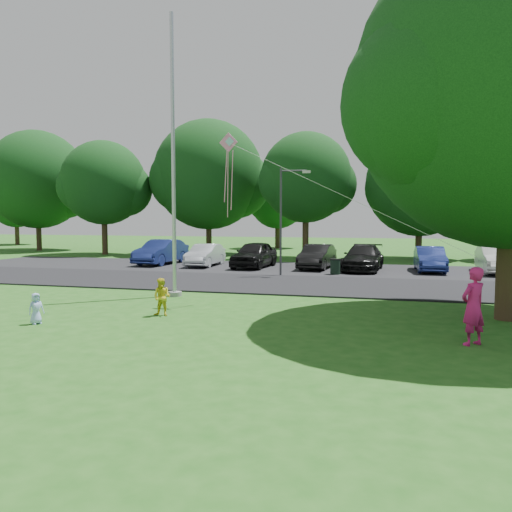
% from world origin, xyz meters
% --- Properties ---
extents(ground, '(120.00, 120.00, 0.00)m').
position_xyz_m(ground, '(0.00, 0.00, 0.00)').
color(ground, '#1F5616').
rests_on(ground, ground).
extents(park_road, '(60.00, 6.00, 0.06)m').
position_xyz_m(park_road, '(0.00, 9.00, 0.03)').
color(park_road, black).
rests_on(park_road, ground).
extents(parking_strip, '(42.00, 7.00, 0.06)m').
position_xyz_m(parking_strip, '(0.00, 15.50, 0.03)').
color(parking_strip, black).
rests_on(parking_strip, ground).
extents(flagpole, '(0.50, 0.50, 10.00)m').
position_xyz_m(flagpole, '(-3.50, 5.00, 4.17)').
color(flagpole, '#B7BABF').
rests_on(flagpole, ground).
extents(street_lamp, '(1.46, 0.35, 5.22)m').
position_xyz_m(street_lamp, '(-0.85, 12.03, 3.13)').
color(street_lamp, '#3F3F44').
rests_on(street_lamp, ground).
extents(trash_can, '(0.52, 0.52, 0.82)m').
position_xyz_m(trash_can, '(1.49, 13.00, 0.41)').
color(trash_can, black).
rests_on(trash_can, ground).
extents(big_tree, '(9.42, 8.80, 10.76)m').
position_xyz_m(big_tree, '(7.10, 3.39, 6.15)').
color(big_tree, '#332316').
rests_on(big_tree, ground).
extents(tree_row, '(64.35, 11.94, 10.88)m').
position_xyz_m(tree_row, '(1.59, 24.23, 5.71)').
color(tree_row, '#332316').
rests_on(tree_row, ground).
extents(horizon_trees, '(77.46, 7.20, 7.02)m').
position_xyz_m(horizon_trees, '(4.06, 33.88, 4.30)').
color(horizon_trees, '#332316').
rests_on(horizon_trees, ground).
extents(parked_cars, '(20.14, 5.19, 1.47)m').
position_xyz_m(parked_cars, '(-0.18, 15.49, 0.75)').
color(parked_cars, navy).
rests_on(parked_cars, ground).
extents(woman, '(0.76, 0.74, 1.76)m').
position_xyz_m(woman, '(5.81, 0.20, 0.88)').
color(woman, '#C71A69').
rests_on(woman, ground).
extents(child_yellow, '(0.55, 0.44, 1.10)m').
position_xyz_m(child_yellow, '(-2.35, 1.51, 0.55)').
color(child_yellow, yellow).
rests_on(child_yellow, ground).
extents(child_blue, '(0.43, 0.49, 0.84)m').
position_xyz_m(child_blue, '(-5.12, -0.38, 0.42)').
color(child_blue, '#A6C1FF').
rests_on(child_blue, ground).
extents(kite, '(7.24, 4.07, 3.61)m').
position_xyz_m(kite, '(-0.92, 3.89, 4.78)').
color(kite, pink).
rests_on(kite, ground).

